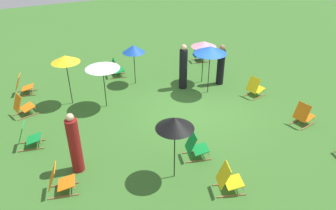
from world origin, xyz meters
name	(u,v)px	position (x,y,z in m)	size (l,w,h in m)	color
ground_plane	(197,110)	(0.00, 0.00, 0.00)	(40.00, 40.00, 0.00)	#386B28
deckchair_0	(196,147)	(-2.36, 1.44, 0.37)	(0.65, 0.86, 0.83)	olive
deckchair_1	(228,180)	(-3.91, 1.37, 0.37)	(0.69, 0.87, 0.83)	olive
deckchair_2	(59,181)	(-2.08, 5.27, 0.37)	(0.63, 0.85, 0.83)	olive
deckchair_3	(303,115)	(-2.41, -2.75, 0.37)	(0.61, 0.84, 0.83)	olive
deckchair_4	(23,86)	(4.11, 5.66, 0.37)	(0.63, 0.85, 0.83)	olive
deckchair_5	(23,106)	(2.37, 5.80, 0.37)	(0.67, 0.86, 0.83)	olive
deckchair_6	(28,137)	(0.32, 5.81, 0.37)	(0.62, 0.84, 0.83)	olive
deckchair_7	(255,88)	(-0.05, -2.59, 0.37)	(0.63, 0.85, 0.83)	olive
deckchair_10	(116,69)	(4.12, 1.79, 0.37)	(0.60, 0.83, 0.83)	olive
deckchair_11	(199,54)	(4.04, -2.45, 0.37)	(0.62, 0.84, 0.83)	olive
umbrella_0	(175,123)	(-2.83, 2.37, 1.74)	(1.00, 1.00, 1.90)	black
umbrella_1	(204,44)	(1.97, -1.38, 1.71)	(1.05, 1.05, 1.82)	black
umbrella_2	(102,66)	(1.72, 2.95, 1.65)	(1.24, 1.24, 1.75)	black
umbrella_3	(210,50)	(1.03, -1.09, 1.82)	(1.27, 1.27, 1.96)	black
umbrella_4	(134,49)	(3.07, 1.28, 1.56)	(0.93, 0.93, 1.72)	black
umbrella_5	(65,59)	(2.50, 4.07, 1.81)	(1.03, 1.03, 1.95)	black
person_0	(221,66)	(1.49, -1.97, 0.83)	(0.41, 0.41, 1.74)	black
person_1	(75,145)	(-1.42, 4.68, 0.87)	(0.47, 0.47, 1.85)	maroon
person_2	(183,68)	(1.84, -0.38, 0.90)	(0.41, 0.41, 1.89)	black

